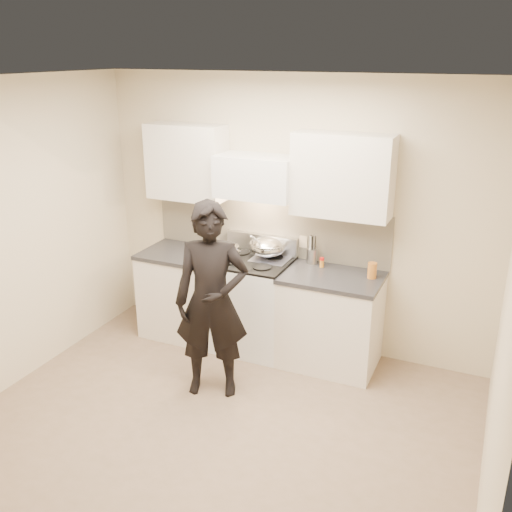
{
  "coord_description": "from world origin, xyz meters",
  "views": [
    {
      "loc": [
        1.86,
        -3.35,
        2.89
      ],
      "look_at": [
        -0.08,
        1.05,
        1.14
      ],
      "focal_mm": 40.0,
      "sensor_mm": 36.0,
      "label": 1
    }
  ],
  "objects_px": {
    "utensil_crock": "(312,255)",
    "person": "(212,301)",
    "wok": "(268,247)",
    "counter_right": "(331,320)",
    "stove": "(251,304)"
  },
  "relations": [
    {
      "from": "stove",
      "to": "person",
      "type": "xyz_separation_m",
      "value": [
        0.02,
        -0.87,
        0.4
      ]
    },
    {
      "from": "stove",
      "to": "wok",
      "type": "bearing_deg",
      "value": 46.47
    },
    {
      "from": "wok",
      "to": "utensil_crock",
      "type": "bearing_deg",
      "value": 12.38
    },
    {
      "from": "person",
      "to": "counter_right",
      "type": "bearing_deg",
      "value": 26.87
    },
    {
      "from": "counter_right",
      "to": "wok",
      "type": "relative_size",
      "value": 2.09
    },
    {
      "from": "wok",
      "to": "utensil_crock",
      "type": "height_order",
      "value": "wok"
    },
    {
      "from": "counter_right",
      "to": "wok",
      "type": "height_order",
      "value": "wok"
    },
    {
      "from": "counter_right",
      "to": "utensil_crock",
      "type": "bearing_deg",
      "value": 141.74
    },
    {
      "from": "counter_right",
      "to": "wok",
      "type": "xyz_separation_m",
      "value": [
        -0.71,
        0.13,
        0.59
      ]
    },
    {
      "from": "counter_right",
      "to": "stove",
      "type": "bearing_deg",
      "value": -180.0
    },
    {
      "from": "wok",
      "to": "utensil_crock",
      "type": "relative_size",
      "value": 1.57
    },
    {
      "from": "counter_right",
      "to": "person",
      "type": "bearing_deg",
      "value": -132.7
    },
    {
      "from": "stove",
      "to": "utensil_crock",
      "type": "xyz_separation_m",
      "value": [
        0.55,
        0.22,
        0.53
      ]
    },
    {
      "from": "stove",
      "to": "counter_right",
      "type": "xyz_separation_m",
      "value": [
        0.83,
        0.0,
        -0.01
      ]
    },
    {
      "from": "utensil_crock",
      "to": "person",
      "type": "xyz_separation_m",
      "value": [
        -0.53,
        -1.09,
        -0.14
      ]
    }
  ]
}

